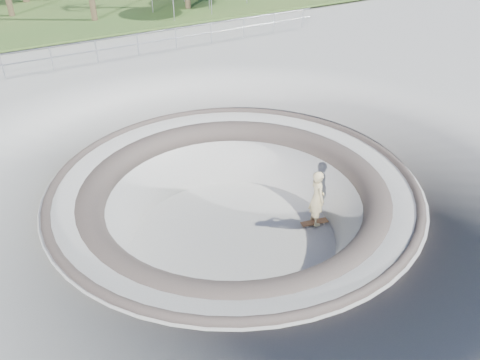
{
  "coord_description": "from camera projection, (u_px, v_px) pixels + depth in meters",
  "views": [
    {
      "loc": [
        -5.77,
        -9.46,
        6.96
      ],
      "look_at": [
        0.28,
        0.14,
        -0.1
      ],
      "focal_mm": 35.0,
      "sensor_mm": 36.0,
      "label": 1
    }
  ],
  "objects": [
    {
      "name": "ground",
      "position": [
        234.0,
        182.0,
        13.09
      ],
      "size": [
        180.0,
        180.0,
        0.0
      ],
      "primitive_type": "plane",
      "color": "#AAAAA5",
      "rests_on": "ground"
    },
    {
      "name": "skate_bowl",
      "position": [
        235.0,
        233.0,
        14.05
      ],
      "size": [
        14.0,
        14.0,
        4.1
      ],
      "color": "#AAAAA5",
      "rests_on": "ground"
    },
    {
      "name": "distant_hills",
      "position": [
        25.0,
        18.0,
        59.56
      ],
      "size": [
        103.2,
        45.0,
        28.6
      ],
      "color": "olive",
      "rests_on": "ground"
    },
    {
      "name": "safety_railing",
      "position": [
        96.0,
        51.0,
        21.34
      ],
      "size": [
        25.0,
        0.06,
        1.03
      ],
      "color": "#94979C",
      "rests_on": "ground"
    },
    {
      "name": "skater",
      "position": [
        317.0,
        198.0,
        14.03
      ],
      "size": [
        0.59,
        0.75,
        1.81
      ],
      "primitive_type": "imported",
      "rotation": [
        0.0,
        0.0,
        1.3
      ],
      "color": "#CEBB85",
      "rests_on": "skateboard"
    },
    {
      "name": "skateboard",
      "position": [
        314.0,
        222.0,
        14.52
      ],
      "size": [
        0.9,
        0.46,
        0.09
      ],
      "color": "brown",
      "rests_on": "ground"
    }
  ]
}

